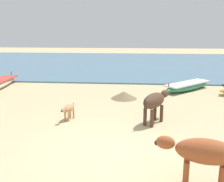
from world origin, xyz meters
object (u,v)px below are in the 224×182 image
at_px(cow_adult_rust, 203,153).
at_px(calf_near_tan, 69,109).
at_px(cow_second_adult_dark, 155,101).
at_px(fishing_boat_0, 187,86).

bearing_deg(cow_adult_rust, calf_near_tan, -33.94).
bearing_deg(cow_adult_rust, cow_second_adult_dark, -67.82).
distance_m(cow_adult_rust, calf_near_tan, 5.18).
distance_m(fishing_boat_0, cow_second_adult_dark, 5.55).
relative_size(fishing_boat_0, calf_near_tan, 3.51).
height_order(calf_near_tan, cow_second_adult_dark, cow_second_adult_dark).
relative_size(cow_adult_rust, cow_second_adult_dark, 1.07).
bearing_deg(calf_near_tan, cow_adult_rust, 58.96).
xyz_separation_m(calf_near_tan, cow_second_adult_dark, (2.94, -0.05, 0.35)).
bearing_deg(calf_near_tan, cow_second_adult_dark, 103.99).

